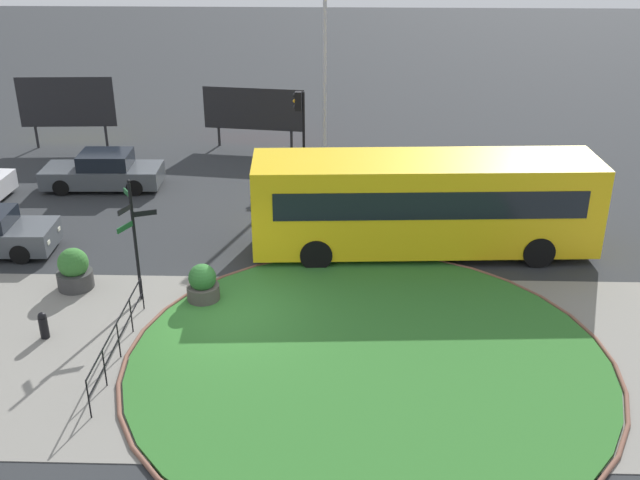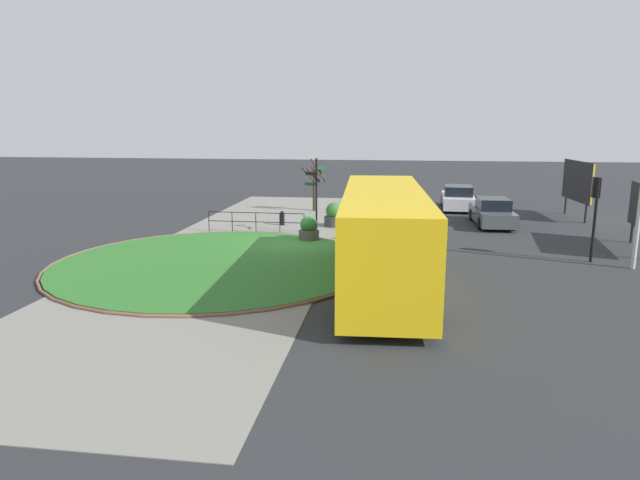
% 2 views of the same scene
% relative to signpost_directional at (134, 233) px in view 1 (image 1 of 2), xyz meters
% --- Properties ---
extents(ground, '(120.00, 120.00, 0.00)m').
position_rel_signpost_directional_xyz_m(ground, '(2.73, -0.80, -2.11)').
color(ground, '#282B2D').
extents(sidewalk_paving, '(32.00, 8.25, 0.02)m').
position_rel_signpost_directional_xyz_m(sidewalk_paving, '(2.73, -2.68, -2.10)').
color(sidewalk_paving, gray).
rests_on(sidewalk_paving, ground).
extents(grass_island, '(11.97, 11.97, 0.10)m').
position_rel_signpost_directional_xyz_m(grass_island, '(6.43, -2.97, -2.06)').
color(grass_island, '#2D6B28').
rests_on(grass_island, ground).
extents(grass_kerb_ring, '(12.28, 12.28, 0.11)m').
position_rel_signpost_directional_xyz_m(grass_kerb_ring, '(6.43, -2.97, -2.05)').
color(grass_kerb_ring, brown).
rests_on(grass_kerb_ring, ground).
extents(signpost_directional, '(0.91, 1.04, 3.67)m').
position_rel_signpost_directional_xyz_m(signpost_directional, '(0.00, 0.00, 0.00)').
color(signpost_directional, black).
rests_on(signpost_directional, ground).
extents(bollard_foreground, '(0.23, 0.23, 0.77)m').
position_rel_signpost_directional_xyz_m(bollard_foreground, '(-2.03, -2.10, -1.71)').
color(bollard_foreground, black).
rests_on(bollard_foreground, ground).
extents(railing_grass_edge, '(0.06, 4.83, 1.02)m').
position_rel_signpost_directional_xyz_m(railing_grass_edge, '(0.20, -2.95, -1.45)').
color(railing_grass_edge, black).
rests_on(railing_grass_edge, ground).
extents(bus_yellow, '(10.92, 3.12, 3.14)m').
position_rel_signpost_directional_xyz_m(bus_yellow, '(8.33, 3.46, -0.42)').
color(bus_yellow, yellow).
rests_on(bus_yellow, ground).
extents(car_trailing, '(4.61, 1.91, 1.46)m').
position_rel_signpost_directional_xyz_m(car_trailing, '(-3.61, 8.85, -1.45)').
color(car_trailing, '#474C51').
rests_on(car_trailing, ground).
extents(traffic_light_near, '(0.49, 0.28, 3.27)m').
position_rel_signpost_directional_xyz_m(traffic_light_near, '(3.98, 11.38, 0.30)').
color(traffic_light_near, black).
rests_on(traffic_light_near, ground).
extents(lamppost_tall, '(0.32, 0.32, 8.14)m').
position_rel_signpost_directional_xyz_m(lamppost_tall, '(4.96, 12.58, 2.26)').
color(lamppost_tall, '#B7B7BC').
rests_on(lamppost_tall, ground).
extents(billboard_left, '(4.57, 0.73, 2.75)m').
position_rel_signpost_directional_xyz_m(billboard_left, '(1.76, 14.14, -0.34)').
color(billboard_left, black).
rests_on(billboard_left, ground).
extents(billboard_right, '(4.28, 0.37, 3.24)m').
position_rel_signpost_directional_xyz_m(billboard_right, '(-6.56, 13.88, -0.03)').
color(billboard_right, black).
rests_on(billboard_right, ground).
extents(planter_near_signpost, '(0.93, 0.93, 1.17)m').
position_rel_signpost_directional_xyz_m(planter_near_signpost, '(1.81, -0.06, -1.58)').
color(planter_near_signpost, '#47423D').
rests_on(planter_near_signpost, ground).
extents(planter_kerbside, '(1.04, 1.04, 1.27)m').
position_rel_signpost_directional_xyz_m(planter_kerbside, '(-2.09, 0.65, -1.54)').
color(planter_kerbside, '#383838').
rests_on(planter_kerbside, ground).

